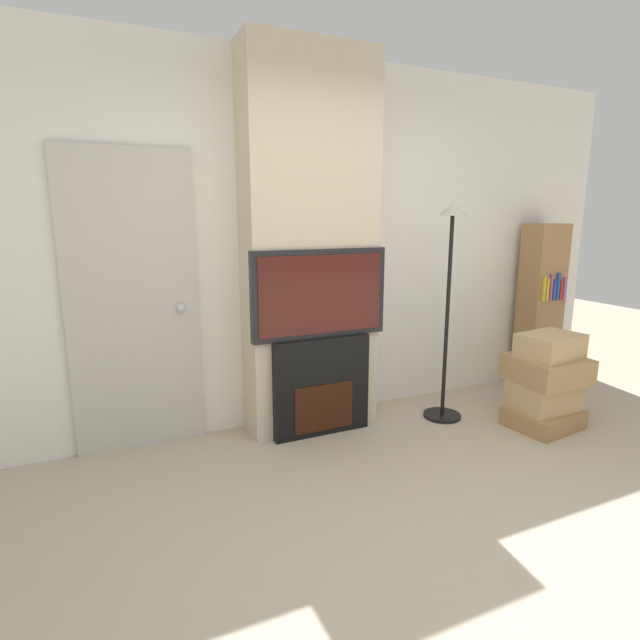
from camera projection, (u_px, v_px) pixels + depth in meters
ground_plane at (475, 576)px, 2.22m from camera, size 14.00×14.00×0.00m
wall_back at (300, 246)px, 3.75m from camera, size 6.00×0.06×2.70m
chimney_breast at (310, 247)px, 3.57m from camera, size 0.97×0.33×2.70m
fireplace at (320, 386)px, 3.63m from camera, size 0.73×0.15×0.72m
television at (320, 294)px, 3.49m from camera, size 1.01×0.07×0.62m
floor_lamp at (449, 286)px, 3.76m from camera, size 0.29×0.29×1.67m
box_stack at (546, 382)px, 3.75m from camera, size 0.55×0.50×0.72m
bookshelf at (540, 306)px, 4.62m from camera, size 0.35×0.27×1.50m
entry_door at (134, 305)px, 3.28m from camera, size 0.84×0.09×2.00m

